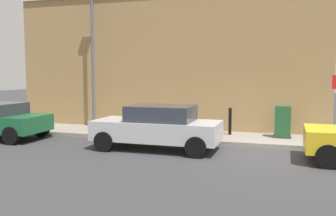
# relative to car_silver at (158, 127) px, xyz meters

# --- Properties ---
(ground) EXTENTS (80.00, 80.00, 0.00)m
(ground) POSITION_rel_car_silver_xyz_m (0.31, -3.65, -0.76)
(ground) COLOR #38383A
(sidewalk) EXTENTS (2.27, 30.00, 0.15)m
(sidewalk) POSITION_rel_car_silver_xyz_m (2.38, 2.35, -0.68)
(sidewalk) COLOR gray
(sidewalk) RESTS_ON ground
(corner_building) EXTENTS (6.64, 13.52, 9.18)m
(corner_building) POSITION_rel_car_silver_xyz_m (6.78, 1.11, 3.83)
(corner_building) COLOR #9E7A4C
(corner_building) RESTS_ON ground
(car_silver) EXTENTS (1.79, 4.09, 1.45)m
(car_silver) POSITION_rel_car_silver_xyz_m (0.00, 0.00, 0.00)
(car_silver) COLOR #B7B7BC
(car_silver) RESTS_ON ground
(utility_cabinet) EXTENTS (0.46, 0.61, 1.15)m
(utility_cabinet) POSITION_rel_car_silver_xyz_m (2.66, -3.86, -0.07)
(utility_cabinet) COLOR #1E4C28
(utility_cabinet) RESTS_ON sidewalk
(bollard_near_cabinet) EXTENTS (0.14, 0.14, 1.04)m
(bollard_near_cabinet) POSITION_rel_car_silver_xyz_m (2.76, -1.96, -0.05)
(bollard_near_cabinet) COLOR black
(bollard_near_cabinet) RESTS_ON sidewalk
(bollard_far_kerb) EXTENTS (0.14, 0.14, 1.04)m
(bollard_far_kerb) POSITION_rel_car_silver_xyz_m (1.49, -0.57, -0.05)
(bollard_far_kerb) COLOR black
(bollard_far_kerb) RESTS_ON sidewalk
(lamppost) EXTENTS (0.20, 0.44, 5.72)m
(lamppost) POSITION_rel_car_silver_xyz_m (2.85, 3.89, 2.55)
(lamppost) COLOR #59595B
(lamppost) RESTS_ON sidewalk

